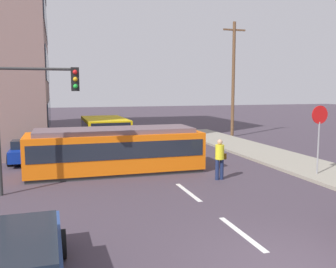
{
  "coord_description": "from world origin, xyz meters",
  "views": [
    {
      "loc": [
        -4.5,
        -6.19,
        3.71
      ],
      "look_at": [
        -0.05,
        8.31,
        1.85
      ],
      "focal_mm": 39.51,
      "sensor_mm": 36.0,
      "label": 1
    }
  ],
  "objects_px": {
    "city_bus": "(105,131)",
    "parked_sedan_mid": "(30,149)",
    "utility_pole_mid": "(233,78)",
    "stop_sign": "(319,125)",
    "traffic_light_mast": "(32,102)",
    "streetcar_tram": "(115,149)",
    "parked_sedan_near": "(8,266)",
    "pedestrian_crossing": "(220,157)"
  },
  "relations": [
    {
      "from": "city_bus",
      "to": "parked_sedan_mid",
      "type": "xyz_separation_m",
      "value": [
        -4.27,
        -3.15,
        -0.44
      ]
    },
    {
      "from": "city_bus",
      "to": "utility_pole_mid",
      "type": "relative_size",
      "value": 0.58
    },
    {
      "from": "stop_sign",
      "to": "traffic_light_mast",
      "type": "distance_m",
      "value": 11.35
    },
    {
      "from": "streetcar_tram",
      "to": "parked_sedan_mid",
      "type": "relative_size",
      "value": 1.78
    },
    {
      "from": "city_bus",
      "to": "stop_sign",
      "type": "bearing_deg",
      "value": -54.41
    },
    {
      "from": "traffic_light_mast",
      "to": "city_bus",
      "type": "bearing_deg",
      "value": 68.8
    },
    {
      "from": "parked_sedan_mid",
      "to": "stop_sign",
      "type": "xyz_separation_m",
      "value": [
        11.82,
        -7.39,
        1.57
      ]
    },
    {
      "from": "city_bus",
      "to": "parked_sedan_mid",
      "type": "relative_size",
      "value": 1.17
    },
    {
      "from": "streetcar_tram",
      "to": "utility_pole_mid",
      "type": "xyz_separation_m",
      "value": [
        10.62,
        9.57,
        3.52
      ]
    },
    {
      "from": "parked_sedan_mid",
      "to": "stop_sign",
      "type": "bearing_deg",
      "value": -32.03
    },
    {
      "from": "stop_sign",
      "to": "traffic_light_mast",
      "type": "xyz_separation_m",
      "value": [
        -11.26,
        0.95,
        1.05
      ]
    },
    {
      "from": "streetcar_tram",
      "to": "utility_pole_mid",
      "type": "distance_m",
      "value": 14.72
    },
    {
      "from": "streetcar_tram",
      "to": "parked_sedan_mid",
      "type": "bearing_deg",
      "value": 133.86
    },
    {
      "from": "traffic_light_mast",
      "to": "parked_sedan_mid",
      "type": "bearing_deg",
      "value": 94.91
    },
    {
      "from": "parked_sedan_near",
      "to": "stop_sign",
      "type": "bearing_deg",
      "value": 28.17
    },
    {
      "from": "pedestrian_crossing",
      "to": "parked_sedan_mid",
      "type": "distance_m",
      "value": 10.13
    },
    {
      "from": "streetcar_tram",
      "to": "traffic_light_mast",
      "type": "relative_size",
      "value": 1.67
    },
    {
      "from": "traffic_light_mast",
      "to": "parked_sedan_near",
      "type": "bearing_deg",
      "value": -91.2
    },
    {
      "from": "city_bus",
      "to": "stop_sign",
      "type": "xyz_separation_m",
      "value": [
        7.54,
        -10.54,
        1.13
      ]
    },
    {
      "from": "parked_sedan_near",
      "to": "pedestrian_crossing",
      "type": "bearing_deg",
      "value": 43.51
    },
    {
      "from": "parked_sedan_near",
      "to": "parked_sedan_mid",
      "type": "height_order",
      "value": "same"
    },
    {
      "from": "parked_sedan_near",
      "to": "traffic_light_mast",
      "type": "bearing_deg",
      "value": 88.8
    },
    {
      "from": "city_bus",
      "to": "parked_sedan_near",
      "type": "bearing_deg",
      "value": -103.08
    },
    {
      "from": "streetcar_tram",
      "to": "parked_sedan_near",
      "type": "relative_size",
      "value": 1.67
    },
    {
      "from": "pedestrian_crossing",
      "to": "utility_pole_mid",
      "type": "height_order",
      "value": "utility_pole_mid"
    },
    {
      "from": "streetcar_tram",
      "to": "parked_sedan_near",
      "type": "xyz_separation_m",
      "value": [
        -3.4,
        -9.54,
        -0.4
      ]
    },
    {
      "from": "utility_pole_mid",
      "to": "streetcar_tram",
      "type": "bearing_deg",
      "value": -137.97
    },
    {
      "from": "parked_sedan_mid",
      "to": "parked_sedan_near",
      "type": "bearing_deg",
      "value": -88.28
    },
    {
      "from": "parked_sedan_mid",
      "to": "utility_pole_mid",
      "type": "relative_size",
      "value": 0.49
    },
    {
      "from": "parked_sedan_mid",
      "to": "utility_pole_mid",
      "type": "height_order",
      "value": "utility_pole_mid"
    },
    {
      "from": "streetcar_tram",
      "to": "pedestrian_crossing",
      "type": "xyz_separation_m",
      "value": [
        3.86,
        -2.64,
        -0.08
      ]
    },
    {
      "from": "streetcar_tram",
      "to": "utility_pole_mid",
      "type": "relative_size",
      "value": 0.88
    },
    {
      "from": "streetcar_tram",
      "to": "stop_sign",
      "type": "relative_size",
      "value": 2.66
    },
    {
      "from": "streetcar_tram",
      "to": "pedestrian_crossing",
      "type": "height_order",
      "value": "streetcar_tram"
    },
    {
      "from": "city_bus",
      "to": "utility_pole_mid",
      "type": "bearing_deg",
      "value": 13.63
    },
    {
      "from": "pedestrian_crossing",
      "to": "traffic_light_mast",
      "type": "xyz_separation_m",
      "value": [
        -7.12,
        0.16,
        2.3
      ]
    },
    {
      "from": "pedestrian_crossing",
      "to": "parked_sedan_near",
      "type": "relative_size",
      "value": 0.36
    },
    {
      "from": "stop_sign",
      "to": "utility_pole_mid",
      "type": "distance_m",
      "value": 13.46
    },
    {
      "from": "streetcar_tram",
      "to": "utility_pole_mid",
      "type": "bearing_deg",
      "value": 42.03
    },
    {
      "from": "parked_sedan_near",
      "to": "streetcar_tram",
      "type": "bearing_deg",
      "value": 70.37
    },
    {
      "from": "streetcar_tram",
      "to": "stop_sign",
      "type": "xyz_separation_m",
      "value": [
        8.01,
        -3.43,
        1.17
      ]
    },
    {
      "from": "pedestrian_crossing",
      "to": "utility_pole_mid",
      "type": "distance_m",
      "value": 14.41
    }
  ]
}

